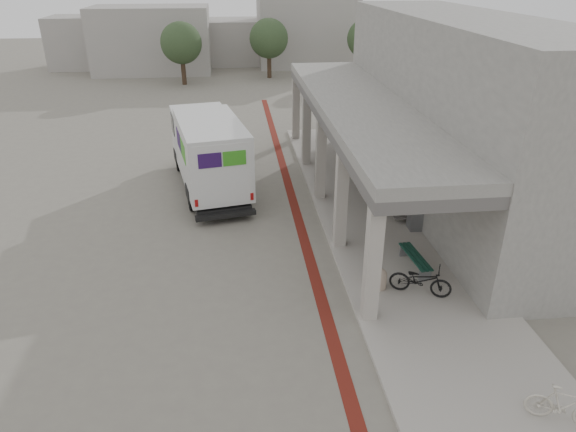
{
  "coord_description": "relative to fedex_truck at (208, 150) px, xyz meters",
  "views": [
    {
      "loc": [
        -1.27,
        -14.41,
        8.59
      ],
      "look_at": [
        0.29,
        -0.19,
        1.6
      ],
      "focal_mm": 32.0,
      "sensor_mm": 36.0,
      "label": 1
    }
  ],
  "objects": [
    {
      "name": "bicycle_cream",
      "position": [
        7.51,
        -13.59,
        -1.12
      ],
      "size": [
        1.53,
        1.04,
        0.9
      ],
      "primitive_type": "imported",
      "rotation": [
        0.0,
        0.0,
        1.11
      ],
      "color": "beige",
      "rests_on": "sidewalk"
    },
    {
      "name": "fedex_truck",
      "position": [
        0.0,
        0.0,
        0.0
      ],
      "size": [
        3.57,
        7.7,
        3.16
      ],
      "rotation": [
        0.0,
        0.0,
        0.19
      ],
      "color": "black",
      "rests_on": "ground"
    },
    {
      "name": "ground",
      "position": [
        2.36,
        -6.18,
        -1.68
      ],
      "size": [
        120.0,
        120.0,
        0.0
      ],
      "primitive_type": "plane",
      "color": "slate",
      "rests_on": "ground"
    },
    {
      "name": "bollard_far",
      "position": [
        6.61,
        -3.28,
        -1.26
      ],
      "size": [
        0.41,
        0.41,
        0.62
      ],
      "color": "gray",
      "rests_on": "sidewalk"
    },
    {
      "name": "bollard_near",
      "position": [
        5.11,
        -8.38,
        -1.25
      ],
      "size": [
        0.42,
        0.42,
        0.63
      ],
      "color": "gray",
      "rests_on": "sidewalk"
    },
    {
      "name": "distant_backdrop",
      "position": [
        -0.48,
        29.71,
        1.02
      ],
      "size": [
        28.0,
        10.0,
        6.5
      ],
      "color": "gray",
      "rests_on": "ground"
    },
    {
      "name": "tree_left",
      "position": [
        -2.64,
        21.82,
        1.5
      ],
      "size": [
        3.2,
        3.2,
        4.8
      ],
      "color": "#38281C",
      "rests_on": "ground"
    },
    {
      "name": "bench",
      "position": [
        6.5,
        -7.41,
        -1.27
      ],
      "size": [
        0.54,
        1.78,
        0.41
      ],
      "rotation": [
        0.0,
        0.0,
        0.09
      ],
      "color": "slate",
      "rests_on": "sidewalk"
    },
    {
      "name": "sidewalk",
      "position": [
        6.36,
        -6.18,
        -1.62
      ],
      "size": [
        4.4,
        28.0,
        0.12
      ],
      "primitive_type": "cube",
      "color": "#A19A90",
      "rests_on": "ground"
    },
    {
      "name": "tree_mid",
      "position": [
        4.36,
        23.82,
        1.5
      ],
      "size": [
        3.2,
        3.2,
        4.8
      ],
      "color": "#38281C",
      "rests_on": "ground"
    },
    {
      "name": "utility_cabinet",
      "position": [
        7.36,
        -4.85,
        -1.09
      ],
      "size": [
        0.45,
        0.59,
        0.95
      ],
      "primitive_type": "cube",
      "rotation": [
        0.0,
        0.0,
        -0.05
      ],
      "color": "slate",
      "rests_on": "sidewalk"
    },
    {
      "name": "transit_building",
      "position": [
        9.19,
        -1.68,
        1.72
      ],
      "size": [
        7.6,
        17.0,
        7.0
      ],
      "color": "gray",
      "rests_on": "ground"
    },
    {
      "name": "bike_lane_stripe",
      "position": [
        3.36,
        -4.18,
        -1.68
      ],
      "size": [
        0.35,
        40.0,
        0.01
      ],
      "primitive_type": "cube",
      "color": "maroon",
      "rests_on": "ground"
    },
    {
      "name": "tree_right",
      "position": [
        12.36,
        22.82,
        1.5
      ],
      "size": [
        3.2,
        3.2,
        4.8
      ],
      "color": "#38281C",
      "rests_on": "ground"
    },
    {
      "name": "bicycle_black",
      "position": [
        6.17,
        -8.8,
        -1.11
      ],
      "size": [
        1.84,
        1.28,
        0.92
      ],
      "primitive_type": "imported",
      "rotation": [
        0.0,
        0.0,
        1.14
      ],
      "color": "black",
      "rests_on": "sidewalk"
    }
  ]
}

